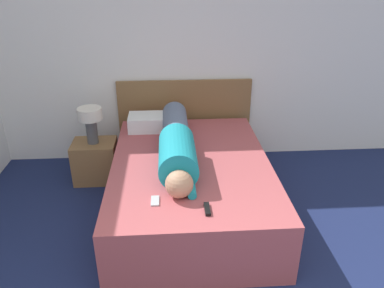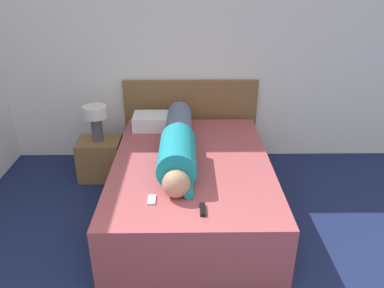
# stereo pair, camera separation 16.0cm
# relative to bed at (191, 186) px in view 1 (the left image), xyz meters

# --- Properties ---
(wall_back) EXTENTS (5.50, 0.06, 2.60)m
(wall_back) POSITION_rel_bed_xyz_m (-0.02, 1.21, 1.03)
(wall_back) COLOR white
(wall_back) RESTS_ON ground_plane
(bed) EXTENTS (1.46, 2.06, 0.54)m
(bed) POSITION_rel_bed_xyz_m (0.00, 0.00, 0.00)
(bed) COLOR #A84C51
(bed) RESTS_ON ground_plane
(headboard) EXTENTS (1.58, 0.04, 0.98)m
(headboard) POSITION_rel_bed_xyz_m (0.00, 1.14, 0.22)
(headboard) COLOR brown
(headboard) RESTS_ON ground_plane
(nightstand) EXTENTS (0.47, 0.36, 0.45)m
(nightstand) POSITION_rel_bed_xyz_m (-1.02, 0.65, -0.04)
(nightstand) COLOR brown
(nightstand) RESTS_ON ground_plane
(table_lamp) EXTENTS (0.25, 0.25, 0.39)m
(table_lamp) POSITION_rel_bed_xyz_m (-1.02, 0.65, 0.45)
(table_lamp) COLOR #4C4C51
(table_lamp) RESTS_ON nightstand
(person_lying) EXTENTS (0.33, 1.61, 0.33)m
(person_lying) POSITION_rel_bed_xyz_m (-0.13, 0.07, 0.42)
(person_lying) COLOR tan
(person_lying) RESTS_ON bed
(pillow_near_headboard) EXTENTS (0.60, 0.31, 0.16)m
(pillow_near_headboard) POSITION_rel_bed_xyz_m (-0.34, 0.78, 0.35)
(pillow_near_headboard) COLOR white
(pillow_near_headboard) RESTS_ON bed
(tv_remote) EXTENTS (0.04, 0.15, 0.02)m
(tv_remote) POSITION_rel_bed_xyz_m (0.07, -0.78, 0.28)
(tv_remote) COLOR black
(tv_remote) RESTS_ON bed
(cell_phone) EXTENTS (0.06, 0.13, 0.01)m
(cell_phone) POSITION_rel_bed_xyz_m (-0.32, -0.64, 0.28)
(cell_phone) COLOR #B2B7BC
(cell_phone) RESTS_ON bed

